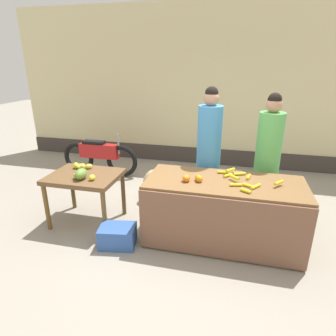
# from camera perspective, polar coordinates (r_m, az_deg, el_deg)

# --- Properties ---
(ground_plane) EXTENTS (24.00, 24.00, 0.00)m
(ground_plane) POSITION_cam_1_polar(r_m,az_deg,el_deg) (3.98, 2.56, -12.86)
(ground_plane) COLOR gray
(market_wall_back) EXTENTS (8.79, 0.23, 3.31)m
(market_wall_back) POSITION_cam_1_polar(r_m,az_deg,el_deg) (6.35, 8.40, 15.17)
(market_wall_back) COLOR beige
(market_wall_back) RESTS_ON ground
(fruit_stall_counter) EXTENTS (1.91, 0.85, 0.82)m
(fruit_stall_counter) POSITION_cam_1_polar(r_m,az_deg,el_deg) (3.71, 10.84, -8.53)
(fruit_stall_counter) COLOR brown
(fruit_stall_counter) RESTS_ON ground
(side_table_wooden) EXTENTS (0.95, 0.74, 0.73)m
(side_table_wooden) POSITION_cam_1_polar(r_m,az_deg,el_deg) (4.13, -16.23, -2.50)
(side_table_wooden) COLOR brown
(side_table_wooden) RESTS_ON ground
(banana_bunch_pile) EXTENTS (0.78, 0.65, 0.07)m
(banana_bunch_pile) POSITION_cam_1_polar(r_m,az_deg,el_deg) (3.58, 14.58, -2.19)
(banana_bunch_pile) COLOR gold
(banana_bunch_pile) RESTS_ON fruit_stall_counter
(orange_pile) EXTENTS (0.24, 0.16, 0.08)m
(orange_pile) POSITION_cam_1_polar(r_m,az_deg,el_deg) (3.46, 4.53, -2.05)
(orange_pile) COLOR orange
(orange_pile) RESTS_ON fruit_stall_counter
(mango_papaya_pile) EXTENTS (0.54, 0.55, 0.14)m
(mango_papaya_pile) POSITION_cam_1_polar(r_m,az_deg,el_deg) (4.05, -16.83, -0.70)
(mango_papaya_pile) COLOR #D2D03D
(mango_papaya_pile) RESTS_ON side_table_wooden
(vendor_woman_blue_shirt) EXTENTS (0.34, 0.34, 1.88)m
(vendor_woman_blue_shirt) POSITION_cam_1_polar(r_m,az_deg,el_deg) (4.13, 8.07, 2.86)
(vendor_woman_blue_shirt) COLOR #33333D
(vendor_woman_blue_shirt) RESTS_ON ground
(vendor_woman_green_shirt) EXTENTS (0.34, 0.34, 1.81)m
(vendor_woman_green_shirt) POSITION_cam_1_polar(r_m,az_deg,el_deg) (4.20, 19.14, 1.69)
(vendor_woman_green_shirt) COLOR #33333D
(vendor_woman_green_shirt) RESTS_ON ground
(parked_motorcycle) EXTENTS (1.60, 0.18, 0.88)m
(parked_motorcycle) POSITION_cam_1_polar(r_m,az_deg,el_deg) (5.94, -13.48, 2.40)
(parked_motorcycle) COLOR black
(parked_motorcycle) RESTS_ON ground
(produce_crate) EXTENTS (0.49, 0.39, 0.26)m
(produce_crate) POSITION_cam_1_polar(r_m,az_deg,el_deg) (3.74, -9.99, -13.17)
(produce_crate) COLOR #3359A5
(produce_crate) RESTS_ON ground
(produce_sack) EXTENTS (0.47, 0.47, 0.54)m
(produce_sack) POSITION_cam_1_polar(r_m,az_deg,el_deg) (4.74, -2.94, -3.44)
(produce_sack) COLOR tan
(produce_sack) RESTS_ON ground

